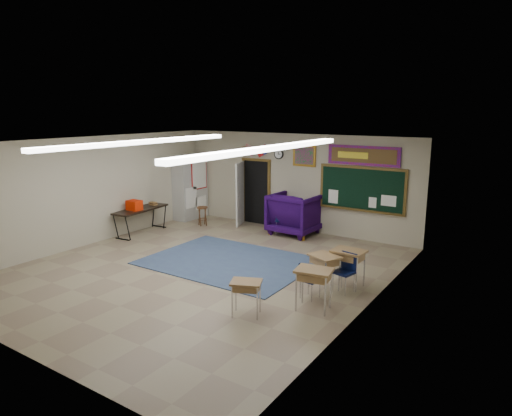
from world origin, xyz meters
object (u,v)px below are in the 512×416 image
Objects in this scene: folding_table at (141,220)px; wooden_stool at (203,216)px; wingback_armchair at (295,214)px; student_desk_front_right at (348,266)px; student_desk_front_left at (324,270)px.

folding_table is 2.01m from wooden_stool.
wooden_stool is at bearing 16.48° from wingback_armchair.
student_desk_front_right is 0.42× the size of folding_table.
student_desk_front_right is at bearing -10.54° from folding_table.
wooden_stool is at bearing 177.70° from student_desk_front_left.
student_desk_front_left is (2.62, -3.55, -0.21)m from wingback_armchair.
student_desk_front_right reaches higher than student_desk_front_left.
wooden_stool is at bearing 161.38° from student_desk_front_right.
wingback_armchair is at bearing 26.99° from folding_table.
wingback_armchair reaches higher than folding_table.
folding_table is at bearing 34.89° from wingback_armchair.
student_desk_front_right is at bearing 135.85° from wingback_armchair.
folding_table is at bearing -118.13° from wooden_stool.
wingback_armchair is 4.32m from student_desk_front_right.
wooden_stool is (-5.63, 2.78, -0.10)m from student_desk_front_left.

